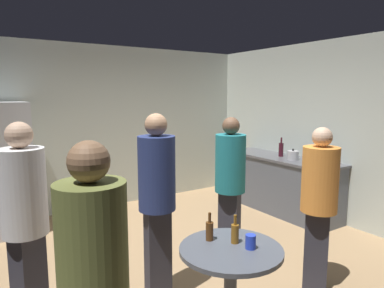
# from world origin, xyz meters

# --- Properties ---
(ground_plane) EXTENTS (5.20, 5.20, 0.10)m
(ground_plane) POSITION_xyz_m (0.00, 0.00, -0.05)
(ground_plane) COLOR #9E7C56
(wall_back) EXTENTS (5.32, 0.06, 2.70)m
(wall_back) POSITION_xyz_m (0.00, 2.63, 1.35)
(wall_back) COLOR beige
(wall_back) RESTS_ON ground_plane
(wall_side_right) EXTENTS (0.06, 5.20, 2.70)m
(wall_side_right) POSITION_xyz_m (2.63, 0.00, 1.35)
(wall_side_right) COLOR beige
(wall_side_right) RESTS_ON ground_plane
(refrigerator) EXTENTS (0.70, 0.68, 1.80)m
(refrigerator) POSITION_xyz_m (-1.58, 2.20, 0.90)
(refrigerator) COLOR silver
(refrigerator) RESTS_ON ground_plane
(kitchen_counter) EXTENTS (0.64, 2.07, 0.90)m
(kitchen_counter) POSITION_xyz_m (2.28, 0.80, 0.45)
(kitchen_counter) COLOR #4C515B
(kitchen_counter) RESTS_ON ground_plane
(kettle) EXTENTS (0.24, 0.17, 0.18)m
(kettle) POSITION_xyz_m (2.23, 0.52, 0.97)
(kettle) COLOR #B2B2B7
(kettle) RESTS_ON kitchen_counter
(wine_bottle_on_counter) EXTENTS (0.08, 0.08, 0.31)m
(wine_bottle_on_counter) POSITION_xyz_m (2.30, 0.83, 1.02)
(wine_bottle_on_counter) COLOR #3F141E
(wine_bottle_on_counter) RESTS_ON kitchen_counter
(foreground_table) EXTENTS (0.80, 0.80, 0.73)m
(foreground_table) POSITION_xyz_m (-0.32, -1.09, 0.63)
(foreground_table) COLOR #4C515B
(foreground_table) RESTS_ON ground_plane
(beer_bottle_amber) EXTENTS (0.06, 0.06, 0.23)m
(beer_bottle_amber) POSITION_xyz_m (-0.24, -1.04, 0.82)
(beer_bottle_amber) COLOR #8C5919
(beer_bottle_amber) RESTS_ON foreground_table
(beer_bottle_brown) EXTENTS (0.06, 0.06, 0.23)m
(beer_bottle_brown) POSITION_xyz_m (-0.37, -0.89, 0.82)
(beer_bottle_brown) COLOR #593314
(beer_bottle_brown) RESTS_ON foreground_table
(plastic_cup_blue) EXTENTS (0.08, 0.08, 0.11)m
(plastic_cup_blue) POSITION_xyz_m (-0.20, -1.18, 0.79)
(plastic_cup_blue) COLOR blue
(plastic_cup_blue) RESTS_ON foreground_table
(person_in_teal_shirt) EXTENTS (0.47, 0.47, 1.66)m
(person_in_teal_shirt) POSITION_xyz_m (0.49, -0.09, 0.97)
(person_in_teal_shirt) COLOR #2D2D38
(person_in_teal_shirt) RESTS_ON ground_plane
(person_in_olive_shirt) EXTENTS (0.47, 0.47, 1.70)m
(person_in_olive_shirt) POSITION_xyz_m (-1.49, -1.46, 0.99)
(person_in_olive_shirt) COLOR #2D2D38
(person_in_olive_shirt) RESTS_ON ground_plane
(person_in_white_shirt) EXTENTS (0.47, 0.47, 1.70)m
(person_in_white_shirt) POSITION_xyz_m (-1.63, -0.21, 1.00)
(person_in_white_shirt) COLOR #2D2D38
(person_in_white_shirt) RESTS_ON ground_plane
(person_in_navy_shirt) EXTENTS (0.38, 0.38, 1.74)m
(person_in_navy_shirt) POSITION_xyz_m (-0.54, -0.29, 1.02)
(person_in_navy_shirt) COLOR #2D2D38
(person_in_navy_shirt) RESTS_ON ground_plane
(person_in_orange_shirt) EXTENTS (0.47, 0.47, 1.60)m
(person_in_orange_shirt) POSITION_xyz_m (0.82, -1.02, 0.93)
(person_in_orange_shirt) COLOR #2D2D38
(person_in_orange_shirt) RESTS_ON ground_plane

